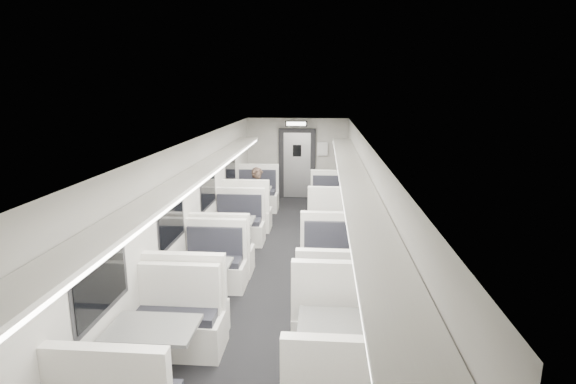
% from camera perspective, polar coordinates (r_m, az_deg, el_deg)
% --- Properties ---
extents(room, '(3.24, 12.24, 2.64)m').
position_cam_1_polar(room, '(7.67, -1.46, -2.55)').
color(room, black).
rests_on(room, ground).
extents(booth_left_a, '(1.14, 2.32, 1.24)m').
position_cam_1_polar(booth_left_a, '(11.40, -4.59, -1.44)').
color(booth_left_a, white).
rests_on(booth_left_a, room).
extents(booth_left_b, '(1.08, 2.19, 1.17)m').
position_cam_1_polar(booth_left_b, '(8.95, -7.21, -5.76)').
color(booth_left_b, white).
rests_on(booth_left_b, room).
extents(booth_left_c, '(1.05, 2.13, 1.14)m').
position_cam_1_polar(booth_left_c, '(6.97, -10.91, -11.65)').
color(booth_left_c, white).
rests_on(booth_left_c, room).
extents(booth_left_d, '(1.13, 2.29, 1.22)m').
position_cam_1_polar(booth_left_d, '(5.37, -16.58, -19.69)').
color(booth_left_d, white).
rests_on(booth_left_d, room).
extents(booth_right_a, '(1.08, 2.20, 1.18)m').
position_cam_1_polar(booth_right_a, '(10.94, 5.54, -2.21)').
color(booth_right_a, white).
rests_on(booth_right_a, room).
extents(booth_right_b, '(0.96, 1.95, 1.04)m').
position_cam_1_polar(booth_right_b, '(9.27, 5.69, -5.35)').
color(booth_right_b, white).
rests_on(booth_right_b, room).
extents(booth_right_c, '(1.16, 2.35, 1.26)m').
position_cam_1_polar(booth_right_c, '(6.75, 6.12, -11.95)').
color(booth_right_c, white).
rests_on(booth_right_c, room).
extents(booth_right_d, '(1.12, 2.27, 1.21)m').
position_cam_1_polar(booth_right_d, '(5.32, 6.59, -19.56)').
color(booth_right_d, white).
rests_on(booth_right_d, room).
extents(passenger, '(0.61, 0.47, 1.49)m').
position_cam_1_polar(passenger, '(10.46, -3.81, -0.91)').
color(passenger, black).
rests_on(passenger, room).
extents(window_a, '(0.02, 1.18, 0.84)m').
position_cam_1_polar(window_a, '(11.15, -7.28, 3.08)').
color(window_a, black).
rests_on(window_a, room).
extents(window_b, '(0.02, 1.18, 0.84)m').
position_cam_1_polar(window_b, '(9.05, -10.08, 0.65)').
color(window_b, black).
rests_on(window_b, room).
extents(window_c, '(0.02, 1.18, 0.84)m').
position_cam_1_polar(window_c, '(7.01, -14.55, -3.23)').
color(window_c, black).
rests_on(window_c, room).
extents(window_d, '(0.02, 1.18, 0.84)m').
position_cam_1_polar(window_d, '(5.10, -22.61, -10.06)').
color(window_d, black).
rests_on(window_d, room).
extents(luggage_rack_left, '(0.46, 10.40, 0.09)m').
position_cam_1_polar(luggage_rack_left, '(7.46, -11.30, 2.39)').
color(luggage_rack_left, white).
rests_on(luggage_rack_left, room).
extents(luggage_rack_right, '(0.46, 10.40, 0.09)m').
position_cam_1_polar(luggage_rack_right, '(7.19, 8.17, 2.12)').
color(luggage_rack_right, white).
rests_on(luggage_rack_right, room).
extents(vestibule_door, '(1.10, 0.13, 2.10)m').
position_cam_1_polar(vestibule_door, '(13.49, 1.16, 3.58)').
color(vestibule_door, black).
rests_on(vestibule_door, room).
extents(exit_sign, '(0.62, 0.12, 0.16)m').
position_cam_1_polar(exit_sign, '(12.85, 1.06, 8.68)').
color(exit_sign, black).
rests_on(exit_sign, room).
extents(wall_notice, '(0.32, 0.02, 0.40)m').
position_cam_1_polar(wall_notice, '(13.39, 4.39, 5.46)').
color(wall_notice, white).
rests_on(wall_notice, room).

